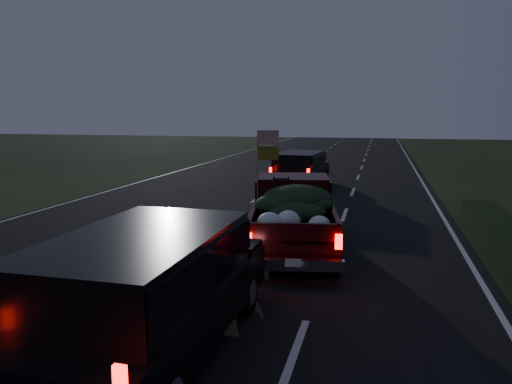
% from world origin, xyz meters
% --- Properties ---
extents(ground, '(120.00, 120.00, 0.00)m').
position_xyz_m(ground, '(0.00, 0.00, 0.00)').
color(ground, black).
rests_on(ground, ground).
extents(road_asphalt, '(14.00, 120.00, 0.02)m').
position_xyz_m(road_asphalt, '(0.00, 0.00, 0.01)').
color(road_asphalt, black).
rests_on(road_asphalt, ground).
extents(pickup_truck, '(2.76, 5.31, 2.65)m').
position_xyz_m(pickup_truck, '(2.64, 2.83, 0.99)').
color(pickup_truck, black).
rests_on(pickup_truck, ground).
extents(lead_suv, '(2.21, 4.59, 1.28)m').
position_xyz_m(lead_suv, '(1.10, 13.88, 0.97)').
color(lead_suv, black).
rests_on(lead_suv, ground).
extents(rear_suv, '(2.35, 5.06, 1.45)m').
position_xyz_m(rear_suv, '(1.59, -3.05, 1.10)').
color(rear_suv, black).
rests_on(rear_suv, ground).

